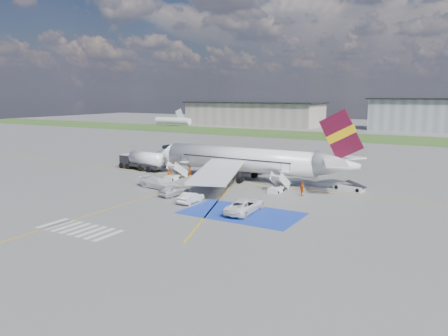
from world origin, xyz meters
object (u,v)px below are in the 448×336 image
(gpu_cart, at_px, (146,167))
(car_silver_a, at_px, (174,190))
(airliner, at_px, (248,160))
(fuel_tanker, at_px, (143,162))
(car_silver_b, at_px, (191,197))
(van_white_a, at_px, (245,203))
(van_white_b, at_px, (159,181))
(belt_loader, at_px, (349,188))

(gpu_cart, height_order, car_silver_a, gpu_cart)
(airliner, bearing_deg, fuel_tanker, -177.81)
(car_silver_a, height_order, car_silver_b, car_silver_a)
(airliner, bearing_deg, van_white_a, -63.56)
(gpu_cart, distance_m, van_white_a, 33.36)
(airliner, distance_m, fuel_tanker, 21.57)
(car_silver_a, height_order, van_white_b, van_white_b)
(airliner, distance_m, gpu_cart, 20.71)
(airliner, xyz_separation_m, belt_loader, (16.21, 1.22, -3.04))
(fuel_tanker, relative_size, car_silver_b, 2.42)
(car_silver_a, bearing_deg, van_white_a, 179.43)
(gpu_cart, bearing_deg, car_silver_a, -25.82)
(fuel_tanker, bearing_deg, van_white_a, -21.65)
(fuel_tanker, relative_size, van_white_b, 1.88)
(car_silver_b, bearing_deg, van_white_a, 176.71)
(belt_loader, distance_m, van_white_b, 28.16)
(fuel_tanker, relative_size, car_silver_a, 2.23)
(belt_loader, distance_m, car_silver_b, 23.99)
(gpu_cart, xyz_separation_m, car_silver_a, (16.68, -13.79, 0.07))
(gpu_cart, distance_m, van_white_b, 16.34)
(gpu_cart, relative_size, van_white_a, 0.37)
(belt_loader, bearing_deg, car_silver_a, -128.68)
(belt_loader, xyz_separation_m, car_silver_b, (-15.83, -18.03, 0.35))
(belt_loader, bearing_deg, van_white_b, -138.95)
(van_white_a, bearing_deg, belt_loader, -115.89)
(gpu_cart, distance_m, belt_loader, 36.79)
(car_silver_a, relative_size, van_white_a, 0.81)
(van_white_a, height_order, van_white_b, van_white_b)
(car_silver_a, bearing_deg, van_white_b, -17.74)
(gpu_cart, relative_size, belt_loader, 0.43)
(airliner, relative_size, gpu_cart, 17.37)
(airliner, distance_m, van_white_a, 19.41)
(airliner, height_order, gpu_cart, airliner)
(airliner, distance_m, car_silver_b, 17.02)
(car_silver_b, relative_size, van_white_a, 0.74)
(van_white_b, bearing_deg, airliner, -26.21)
(fuel_tanker, xyz_separation_m, car_silver_a, (17.64, -13.89, -0.65))
(fuel_tanker, xyz_separation_m, van_white_b, (12.87, -11.27, -0.37))
(fuel_tanker, xyz_separation_m, belt_loader, (37.68, 2.04, -1.08))
(gpu_cart, height_order, belt_loader, gpu_cart)
(van_white_b, bearing_deg, belt_loader, -52.59)
(gpu_cart, xyz_separation_m, van_white_b, (11.92, -11.17, 0.36))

